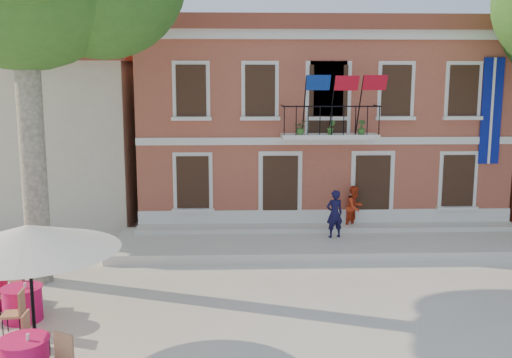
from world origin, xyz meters
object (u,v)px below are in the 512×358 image
object	(u,v)px
cafe_table_1	(25,357)
cafe_table_3	(23,302)
patio_umbrella	(28,238)
pedestrian_orange	(355,207)
pedestrian_navy	(335,214)

from	to	relation	value
cafe_table_1	cafe_table_3	size ratio (longest dim) A/B	0.96
patio_umbrella	pedestrian_orange	bearing A→B (deg)	45.94
pedestrian_navy	cafe_table_1	distance (m)	10.82
pedestrian_orange	cafe_table_1	size ratio (longest dim) A/B	0.80
pedestrian_navy	pedestrian_orange	size ratio (longest dim) A/B	1.04
cafe_table_1	cafe_table_3	xyz separation A→B (m)	(-1.00, 2.65, -0.01)
pedestrian_orange	cafe_table_3	bearing A→B (deg)	178.32
cafe_table_1	pedestrian_navy	bearing A→B (deg)	50.05
cafe_table_1	cafe_table_3	distance (m)	2.83
cafe_table_3	cafe_table_1	bearing A→B (deg)	-69.31
pedestrian_navy	pedestrian_orange	distance (m)	1.40
patio_umbrella	pedestrian_navy	xyz separation A→B (m)	(7.13, 7.19, -1.23)
pedestrian_navy	cafe_table_1	xyz separation A→B (m)	(-6.93, -8.28, -0.65)
pedestrian_orange	cafe_table_1	world-z (taller)	pedestrian_orange
pedestrian_navy	cafe_table_3	world-z (taller)	pedestrian_navy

